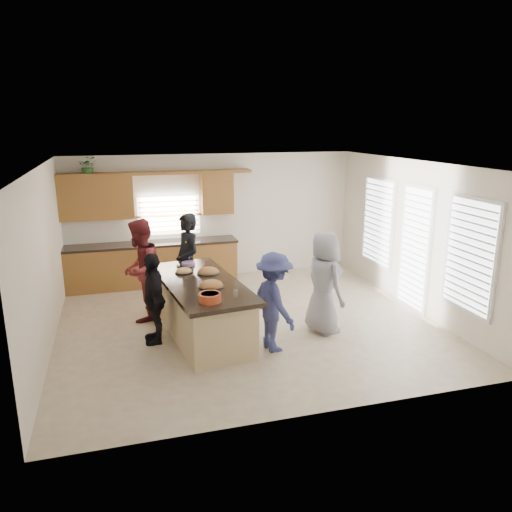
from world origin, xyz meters
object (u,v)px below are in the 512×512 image
object	(u,v)px
island	(202,309)
woman_left_mid	(141,270)
woman_left_front	(154,298)
woman_left_back	(188,262)
woman_right_back	(274,302)
woman_right_front	(324,282)
salad_bowl	(210,297)

from	to	relation	value
island	woman_left_mid	size ratio (longest dim) A/B	1.53
island	woman_left_front	bearing A→B (deg)	176.50
woman_left_mid	woman_left_front	distance (m)	1.08
woman_left_back	woman_left_mid	xyz separation A→B (m)	(-0.88, -0.25, -0.01)
woman_left_mid	woman_right_back	size ratio (longest dim) A/B	1.17
woman_right_back	woman_right_front	distance (m)	1.12
woman_right_front	woman_left_front	bearing A→B (deg)	71.95
woman_right_front	woman_right_back	bearing A→B (deg)	102.65
woman_left_back	woman_left_front	world-z (taller)	woman_left_back
woman_left_mid	woman_right_front	xyz separation A→B (m)	(2.92, -1.41, -0.05)
woman_left_back	woman_right_front	xyz separation A→B (m)	(2.04, -1.66, -0.05)
island	woman_left_front	world-z (taller)	woman_left_front
salad_bowl	island	bearing A→B (deg)	87.48
woman_left_back	woman_right_back	bearing A→B (deg)	9.80
woman_left_mid	woman_left_front	bearing A→B (deg)	28.70
woman_left_back	woman_left_mid	world-z (taller)	woman_left_back
woman_left_mid	woman_right_front	world-z (taller)	woman_left_mid
woman_left_front	woman_right_back	size ratio (longest dim) A/B	0.95
woman_left_back	island	bearing A→B (deg)	-14.51
island	woman_left_mid	distance (m)	1.43
woman_left_back	woman_left_front	distance (m)	1.51
island	woman_left_mid	xyz separation A→B (m)	(-0.91, 1.01, 0.47)
island	woman_left_front	xyz separation A→B (m)	(-0.77, -0.05, 0.29)
salad_bowl	woman_right_front	xyz separation A→B (m)	(2.05, 0.60, -0.15)
woman_right_front	woman_left_mid	bearing A→B (deg)	53.45
woman_left_mid	woman_right_back	distance (m)	2.66
woman_left_front	salad_bowl	bearing A→B (deg)	38.34
salad_bowl	woman_left_front	bearing A→B (deg)	127.29
salad_bowl	woman_left_front	xyz separation A→B (m)	(-0.73, 0.96, -0.28)
woman_right_back	woman_right_front	bearing A→B (deg)	-77.98
woman_left_mid	woman_right_front	bearing A→B (deg)	85.54
island	woman_right_back	xyz separation A→B (m)	(0.99, -0.85, 0.33)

